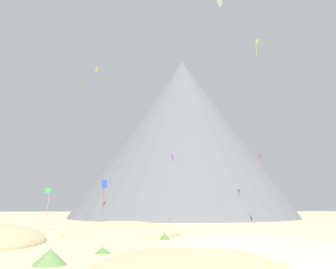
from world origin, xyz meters
name	(u,v)px	position (x,y,z in m)	size (l,w,h in m)	color
ground_plane	(209,265)	(0.00, 0.00, 0.00)	(400.00, 400.00, 0.00)	beige
dune_midground	(121,235)	(-7.57, 27.42, 0.00)	(15.46, 16.23, 3.61)	#C6B284
dune_back_low	(249,256)	(3.91, 4.68, 0.00)	(21.37, 16.79, 3.08)	beige
bush_near_right	(103,250)	(-7.79, 6.90, 0.26)	(1.30, 1.30, 0.52)	#568442
bush_mid_center	(165,236)	(-2.04, 19.63, 0.37)	(1.15, 1.15, 0.74)	#568442
bush_low_patch	(294,241)	(11.07, 14.11, 0.31)	(1.04, 1.04, 0.62)	#386633
bush_scatter_east	(50,257)	(-10.65, 0.67, 0.54)	(2.32, 2.32, 1.08)	#668C4C
rock_massif	(178,142)	(5.78, 94.44, 23.16)	(91.15, 91.15, 49.49)	slate
kite_blue_low	(104,187)	(-10.55, 33.69, 6.61)	(0.80, 0.31, 4.10)	blue
kite_lime_high	(257,44)	(17.66, 46.25, 35.63)	(0.56, 0.61, 3.37)	#8CD133
kite_yellow_high	(96,72)	(-14.67, 51.72, 31.02)	(0.73, 1.07, 4.95)	yellow
kite_violet_low	(172,157)	(1.04, 51.09, 13.29)	(0.50, 0.85, 1.52)	purple
kite_rainbow_low	(260,157)	(19.66, 53.74, 13.75)	(0.66, 1.57, 3.31)	#E5668C
kite_green_low	(48,196)	(-19.26, 35.23, 5.20)	(0.99, 0.37, 4.71)	green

